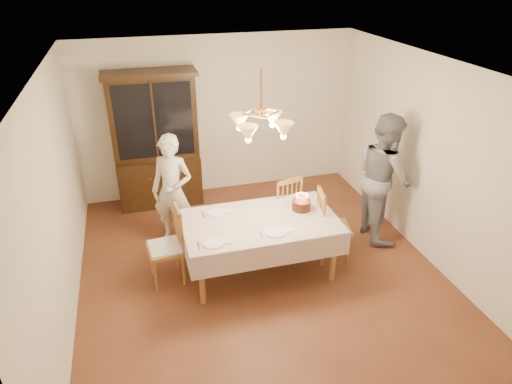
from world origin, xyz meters
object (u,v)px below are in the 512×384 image
object	(u,v)px
chair_far_side	(282,210)
birthday_cake	(301,206)
dining_table	(260,226)
china_hutch	(156,143)
elderly_woman	(173,191)

from	to	relation	value
chair_far_side	birthday_cake	world-z (taller)	chair_far_side
dining_table	birthday_cake	distance (m)	0.59
dining_table	chair_far_side	bearing A→B (deg)	53.31
dining_table	china_hutch	xyz separation A→B (m)	(-1.05, 2.25, 0.36)
elderly_woman	chair_far_side	bearing A→B (deg)	19.52
elderly_woman	birthday_cake	distance (m)	1.77
china_hutch	birthday_cake	bearing A→B (deg)	-53.10
dining_table	china_hutch	distance (m)	2.51
china_hutch	chair_far_side	size ratio (longest dim) A/B	2.16
dining_table	china_hutch	bearing A→B (deg)	115.01
chair_far_side	dining_table	bearing A→B (deg)	-126.69
elderly_woman	birthday_cake	size ratio (longest dim) A/B	5.34
china_hutch	chair_far_side	world-z (taller)	china_hutch
dining_table	chair_far_side	world-z (taller)	chair_far_side
chair_far_side	elderly_woman	bearing A→B (deg)	169.08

